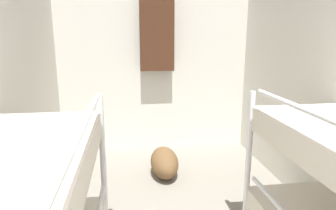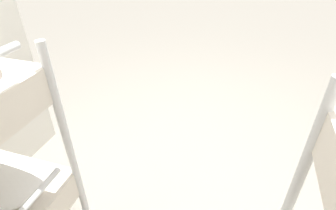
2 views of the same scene
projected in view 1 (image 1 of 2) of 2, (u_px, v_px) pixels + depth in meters
The scene contains 3 objects.
wall_back at pixel (154, 69), 4.11m from camera, with size 2.69×0.06×2.28m.
duffel_bag at pixel (164, 162), 3.44m from camera, with size 0.32×0.60×0.32m.
hanging_coat at pixel (157, 36), 3.87m from camera, with size 0.44×0.12×0.90m.
Camera 1 is at (-0.36, 0.25, 1.57)m, focal length 32.00 mm.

